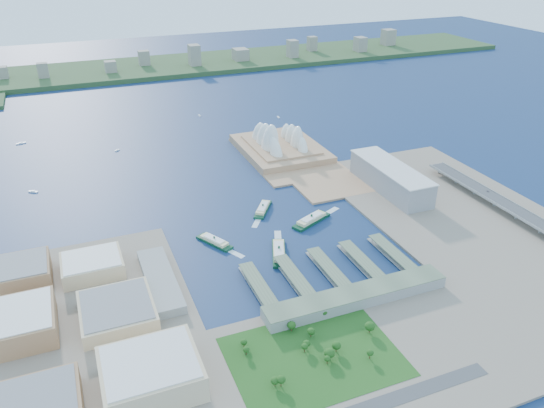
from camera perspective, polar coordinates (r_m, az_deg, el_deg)
name	(u,v)px	position (r m, az deg, el deg)	size (l,w,h in m)	color
ground	(290,243)	(653.05, 1.93, -4.20)	(3000.00, 3000.00, 0.00)	#0F1C48
west_land	(84,352)	(527.32, -19.54, -14.74)	(220.00, 390.00, 3.00)	gray
south_land	(383,355)	(506.26, 11.90, -15.57)	(720.00, 180.00, 3.00)	gray
east_land	(474,224)	(737.89, 20.91, -2.06)	(240.00, 500.00, 3.00)	gray
peninsula	(286,155)	(904.31, 1.55, 5.24)	(135.00, 220.00, 3.00)	tan
far_shore	(147,68)	(1542.07, -13.33, 14.06)	(2200.00, 260.00, 12.00)	#2D4926
opera_house	(281,135)	(909.62, 0.92, 7.44)	(134.00, 180.00, 58.00)	white
toaster_building	(390,178)	(792.28, 12.62, 2.74)	(45.00, 155.00, 35.00)	gray
expressway	(517,215)	(768.29, 24.83, -1.04)	(26.00, 340.00, 11.85)	gray
west_buildings	(79,315)	(545.45, -20.08, -11.20)	(200.00, 280.00, 27.00)	#9E734F
ferry_wharves	(328,269)	(599.48, 6.08, -7.02)	(184.00, 90.00, 9.30)	#54624A
terminal_building	(357,297)	(555.54, 9.08, -9.82)	(200.00, 28.00, 12.00)	gray
park	(314,350)	(488.28, 4.56, -15.35)	(150.00, 110.00, 16.00)	#194714
far_skyline	(147,57)	(1515.76, -13.33, 15.14)	(1900.00, 140.00, 55.00)	gray
ferry_a	(214,240)	(652.80, -6.23, -3.87)	(13.30, 52.26, 9.88)	#0E3921
ferry_b	(263,207)	(723.98, -0.99, -0.36)	(13.32, 52.33, 9.90)	#0E3921
ferry_c	(279,250)	(627.36, 0.75, -5.02)	(15.40, 60.49, 11.44)	#0E3921
ferry_d	(312,218)	(696.77, 4.27, -1.55)	(15.52, 60.98, 11.53)	#0E3921
boat_a	(33,191)	(852.16, -24.32, 1.24)	(3.59, 14.34, 2.77)	white
boat_b	(117,150)	(966.41, -16.32, 5.59)	(3.26, 9.32, 2.52)	white
boat_c	(278,117)	(1101.67, 0.68, 9.34)	(3.32, 11.38, 2.56)	white
boat_d	(21,143)	(1060.59, -25.40, 5.94)	(3.70, 16.92, 2.85)	white
boat_e	(199,115)	(1121.58, -7.82, 9.42)	(3.44, 10.82, 2.66)	white
car_c	(488,191)	(804.86, 22.18, 1.29)	(1.64, 4.03, 1.17)	slate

